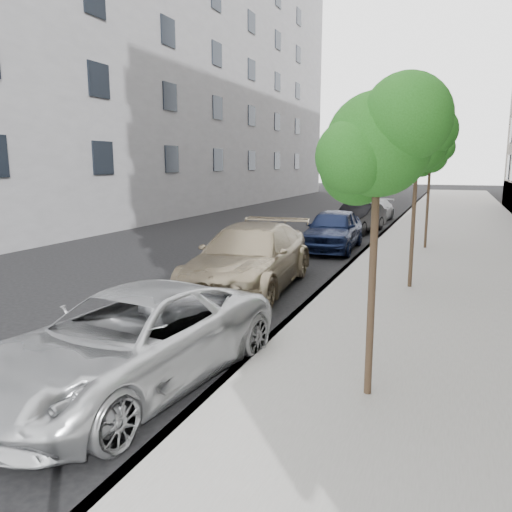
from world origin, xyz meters
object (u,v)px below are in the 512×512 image
Objects in this scene: suv at (250,258)px; sedan_black at (358,218)px; sedan_rear at (375,210)px; minivan at (131,340)px; tree_far at (431,156)px; tree_mid at (419,143)px; sedan_blue at (333,229)px; tree_near at (380,144)px.

sedan_black is (0.62, 12.05, -0.14)m from suv.
minivan is at bearing -87.38° from sedan_rear.
tree_far reaches higher than sedan_rear.
sedan_black is at bearing 127.69° from tree_far.
sedan_blue is (-3.33, 5.55, -2.94)m from tree_mid.
sedan_blue is 1.09× the size of sedan_rear.
minivan is at bearing -88.13° from suv.
tree_far is 10.60m from sedan_rear.
sedan_black is at bearing 87.78° from sedan_blue.
sedan_rear is (-3.33, 22.63, -2.86)m from tree_near.
tree_mid is 0.88× the size of minivan.
minivan is 18.06m from sedan_black.
tree_far is at bearing 90.00° from tree_near.
tree_mid is 8.53m from minivan.
sedan_blue is (0.62, 6.80, -0.06)m from suv.
suv is at bearing -89.42° from sedan_rear.
sedan_blue is at bearing -164.06° from tree_far.
tree_near is 0.93× the size of tree_mid.
tree_near is at bearing -79.02° from sedan_rear.
sedan_rear is at bearing 83.95° from suv.
tree_near is 1.00× the size of tree_far.
minivan is (-3.33, -0.75, -2.76)m from tree_near.
tree_far reaches higher than minivan.
tree_near reaches higher than suv.
sedan_blue reaches higher than sedan_black.
tree_mid is at bearing -63.23° from sedan_black.
tree_mid is (0.00, 6.50, 0.25)m from tree_near.
tree_near is 7.08m from suv.
tree_near is 0.91× the size of sedan_blue.
tree_far reaches higher than sedan_blue.
sedan_black is 1.01× the size of sedan_rear.
tree_mid is 0.98× the size of sedan_blue.
suv is at bearing 102.89° from minivan.
tree_far is 0.98× the size of sedan_black.
sedan_rear is (-3.33, 16.13, -3.11)m from tree_mid.
sedan_blue is 5.26m from sedan_black.
suv is 1.26× the size of sedan_blue.
sedan_black is (-3.33, 17.31, -2.77)m from tree_near.
tree_near is at bearing -69.46° from sedan_black.
tree_far is (-0.00, 6.50, -0.22)m from tree_mid.
sedan_rear is (0.00, 23.38, -0.10)m from minivan.
suv is (-3.95, -7.75, -2.67)m from tree_far.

